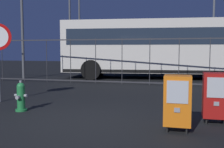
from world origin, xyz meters
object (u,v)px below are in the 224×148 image
bus_near (165,46)px  street_light_far_right (70,13)px  street_light_far_left (214,5)px  fire_hydrant (21,97)px  street_light_near_left (79,14)px  traffic_cone (178,93)px  newspaper_box_secondary (215,95)px  bus_far (196,47)px  newspaper_box_primary (177,100)px

bus_near → street_light_far_right: (-7.04, 3.99, 2.45)m
street_light_far_left → bus_near: bearing=-126.7°
fire_hydrant → street_light_near_left: 16.19m
traffic_cone → street_light_far_left: bearing=79.5°
newspaper_box_secondary → traffic_cone: 2.23m
newspaper_box_secondary → street_light_far_left: street_light_far_left is taller
fire_hydrant → bus_far: bearing=70.1°
bus_far → street_light_far_left: street_light_far_left is taller
fire_hydrant → bus_near: size_ratio=0.07×
bus_near → street_light_near_left: bearing=132.7°
newspaper_box_secondary → street_light_near_left: bearing=120.2°
traffic_cone → street_light_far_left: 11.29m
bus_far → fire_hydrant: bearing=-106.4°
bus_near → street_light_far_right: bearing=144.3°
fire_hydrant → newspaper_box_secondary: size_ratio=0.73×
bus_near → newspaper_box_primary: bearing=-91.1°
newspaper_box_secondary → street_light_far_left: bearing=84.6°
newspaper_box_primary → street_light_near_left: size_ratio=0.13×
newspaper_box_secondary → street_light_far_left: (1.17, 12.45, 3.71)m
newspaper_box_primary → bus_near: bearing=95.1°
newspaper_box_secondary → street_light_far_right: 15.82m
street_light_far_left → street_light_far_right: size_ratio=1.03×
newspaper_box_primary → bus_near: size_ratio=0.10×
traffic_cone → street_light_near_left: size_ratio=0.07×
newspaper_box_secondary → bus_near: bus_near is taller
newspaper_box_primary → street_light_far_left: bearing=81.8°
traffic_cone → bus_far: bus_far is taller
street_light_near_left → street_light_far_left: street_light_near_left is taller
fire_hydrant → street_light_far_right: 13.97m
newspaper_box_secondary → bus_near: 8.99m
newspaper_box_primary → street_light_near_left: bearing=116.9°
newspaper_box_primary → street_light_near_left: (-8.04, 15.83, 3.85)m
traffic_cone → bus_near: bus_near is taller
bus_near → traffic_cone: bearing=-89.3°
newspaper_box_primary → bus_near: bus_near is taller
bus_near → street_light_far_left: size_ratio=1.44×
bus_near → street_light_far_right: 8.46m
street_light_far_right → bus_near: bearing=-29.5°
fire_hydrant → traffic_cone: (3.67, 2.08, -0.09)m
bus_near → fire_hydrant: bearing=-114.2°
newspaper_box_secondary → bus_far: bearing=89.3°
newspaper_box_primary → street_light_far_right: street_light_far_right is taller
bus_far → street_light_far_left: (1.01, -0.21, 2.57)m
bus_far → street_light_near_left: size_ratio=1.38×
traffic_cone → street_light_near_left: bearing=121.7°
street_light_far_right → street_light_near_left: bearing=93.8°
traffic_cone → street_light_near_left: (-8.00, 12.98, 4.16)m
fire_hydrant → bus_near: 9.33m
fire_hydrant → newspaper_box_secondary: (4.43, 0.00, 0.22)m
newspaper_box_secondary → fire_hydrant: bearing=-180.0°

